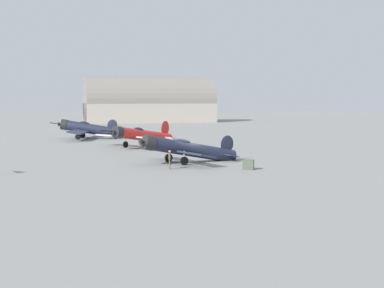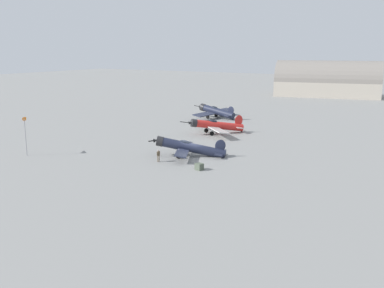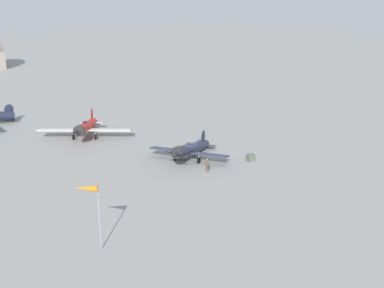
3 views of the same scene
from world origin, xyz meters
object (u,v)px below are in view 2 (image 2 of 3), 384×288
(airplane_far_line, at_px, (216,111))
(windsock_mast, at_px, (25,120))
(ground_crew_mechanic, at_px, (158,155))
(airplane_foreground, at_px, (189,147))
(airplane_mid_apron, at_px, (215,125))
(equipment_crate, at_px, (199,167))
(fuel_drum, at_px, (224,153))

(airplane_far_line, bearing_deg, windsock_mast, 85.84)
(airplane_far_line, height_order, ground_crew_mechanic, airplane_far_line)
(airplane_foreground, bearing_deg, airplane_mid_apron, -100.32)
(equipment_crate, bearing_deg, fuel_drum, -174.71)
(ground_crew_mechanic, bearing_deg, airplane_foreground, 69.69)
(airplane_far_line, xyz_separation_m, ground_crew_mechanic, (38.16, 11.77, -0.53))
(airplane_foreground, xyz_separation_m, fuel_drum, (-2.90, 4.26, -0.84))
(airplane_mid_apron, relative_size, fuel_drum, 11.82)
(airplane_mid_apron, bearing_deg, fuel_drum, 75.15)
(airplane_foreground, xyz_separation_m, airplane_far_line, (-33.30, -13.59, 0.23))
(airplane_foreground, relative_size, ground_crew_mechanic, 5.88)
(airplane_foreground, distance_m, airplane_far_line, 35.97)
(airplane_mid_apron, relative_size, equipment_crate, 9.98)
(fuel_drum, relative_size, windsock_mast, 0.17)
(airplane_far_line, relative_size, windsock_mast, 2.41)
(airplane_foreground, relative_size, equipment_crate, 8.78)
(airplane_far_line, relative_size, ground_crew_mechanic, 8.07)
(ground_crew_mechanic, height_order, windsock_mast, windsock_mast)
(airplane_mid_apron, bearing_deg, ground_crew_mechanic, 50.31)
(airplane_mid_apron, height_order, equipment_crate, airplane_mid_apron)
(airplane_foreground, distance_m, windsock_mast, 23.92)
(airplane_foreground, bearing_deg, equipment_crate, 105.78)
(airplane_mid_apron, xyz_separation_m, ground_crew_mechanic, (21.97, 3.10, -0.53))
(airplane_mid_apron, distance_m, airplane_far_line, 18.36)
(ground_crew_mechanic, xyz_separation_m, windsock_mast, (6.23, -19.03, 4.09))
(airplane_mid_apron, distance_m, equipment_crate, 24.81)
(airplane_mid_apron, bearing_deg, airplane_far_line, -109.57)
(airplane_far_line, relative_size, fuel_drum, 14.29)
(equipment_crate, relative_size, windsock_mast, 0.20)
(ground_crew_mechanic, bearing_deg, airplane_far_line, 107.38)
(windsock_mast, bearing_deg, airplane_foreground, 118.00)
(airplane_far_line, bearing_deg, airplane_foreground, 117.34)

